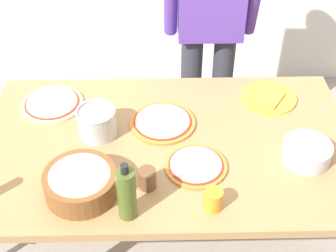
% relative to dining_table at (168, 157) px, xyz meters
% --- Properties ---
extents(ground, '(8.00, 8.00, 0.00)m').
position_rel_dining_table_xyz_m(ground, '(0.00, 0.00, -0.67)').
color(ground, gray).
extents(dining_table, '(1.60, 0.96, 0.76)m').
position_rel_dining_table_xyz_m(dining_table, '(0.00, 0.00, 0.00)').
color(dining_table, '#A37A4C').
rests_on(dining_table, ground).
extents(person_cook, '(0.49, 0.25, 1.62)m').
position_rel_dining_table_xyz_m(person_cook, '(0.24, 0.76, 0.27)').
color(person_cook, '#2D2D38').
rests_on(person_cook, ground).
extents(pizza_raw_on_board, '(0.29, 0.29, 0.02)m').
position_rel_dining_table_xyz_m(pizza_raw_on_board, '(-0.54, 0.27, 0.10)').
color(pizza_raw_on_board, beige).
rests_on(pizza_raw_on_board, dining_table).
extents(pizza_cooked_on_tray, '(0.26, 0.26, 0.02)m').
position_rel_dining_table_xyz_m(pizza_cooked_on_tray, '(0.11, -0.15, 0.10)').
color(pizza_cooked_on_tray, '#C67A33').
rests_on(pizza_cooked_on_tray, dining_table).
extents(pizza_second_cooked, '(0.30, 0.30, 0.02)m').
position_rel_dining_table_xyz_m(pizza_second_cooked, '(-0.02, 0.13, 0.10)').
color(pizza_second_cooked, '#C67A33').
rests_on(pizza_second_cooked, dining_table).
extents(plate_with_slice, '(0.26, 0.26, 0.02)m').
position_rel_dining_table_xyz_m(plate_with_slice, '(0.49, 0.30, 0.10)').
color(plate_with_slice, gold).
rests_on(plate_with_slice, dining_table).
extents(popcorn_bowl, '(0.28, 0.28, 0.11)m').
position_rel_dining_table_xyz_m(popcorn_bowl, '(-0.34, -0.28, 0.15)').
color(popcorn_bowl, brown).
rests_on(popcorn_bowl, dining_table).
extents(mixing_bowl_steel, '(0.20, 0.20, 0.08)m').
position_rel_dining_table_xyz_m(mixing_bowl_steel, '(0.56, -0.12, 0.13)').
color(mixing_bowl_steel, '#B7B7BC').
rests_on(mixing_bowl_steel, dining_table).
extents(olive_oil_bottle, '(0.07, 0.07, 0.26)m').
position_rel_dining_table_xyz_m(olive_oil_bottle, '(-0.16, -0.39, 0.20)').
color(olive_oil_bottle, '#47561E').
rests_on(olive_oil_bottle, dining_table).
extents(steel_pot, '(0.17, 0.17, 0.13)m').
position_rel_dining_table_xyz_m(steel_pot, '(-0.31, 0.07, 0.16)').
color(steel_pot, '#B7B7BC').
rests_on(steel_pot, dining_table).
extents(cup_orange, '(0.07, 0.07, 0.08)m').
position_rel_dining_table_xyz_m(cup_orange, '(0.16, -0.36, 0.13)').
color(cup_orange, orange).
rests_on(cup_orange, dining_table).
extents(cup_small_brown, '(0.07, 0.07, 0.08)m').
position_rel_dining_table_xyz_m(cup_small_brown, '(-0.09, -0.25, 0.13)').
color(cup_small_brown, brown).
rests_on(cup_small_brown, dining_table).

